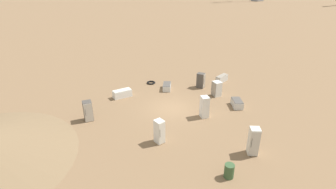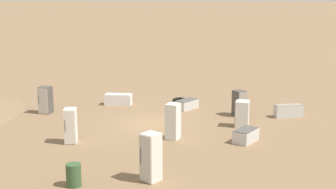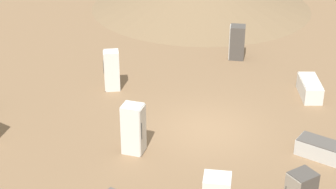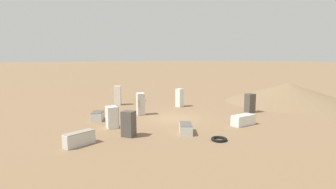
# 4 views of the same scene
# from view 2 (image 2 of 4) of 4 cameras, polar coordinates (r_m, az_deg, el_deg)

# --- Properties ---
(ground_plane) EXTENTS (1000.00, 1000.00, 0.00)m
(ground_plane) POSITION_cam_2_polar(r_m,az_deg,el_deg) (26.42, -2.07, -3.59)
(ground_plane) COLOR #846647
(discarded_fridge_0) EXTENTS (1.50, 1.69, 0.60)m
(discarded_fridge_0) POSITION_cam_2_polar(r_m,az_deg,el_deg) (29.78, 2.31, -1.19)
(discarded_fridge_0) COLOR silver
(discarded_fridge_0) RESTS_ON ground_plane
(discarded_fridge_1) EXTENTS (0.84, 0.88, 1.45)m
(discarded_fridge_1) POSITION_cam_2_polar(r_m,az_deg,el_deg) (25.98, 9.01, -2.35)
(discarded_fridge_1) COLOR white
(discarded_fridge_1) RESTS_ON ground_plane
(discarded_fridge_2) EXTENTS (0.77, 0.81, 1.64)m
(discarded_fridge_2) POSITION_cam_2_polar(r_m,az_deg,el_deg) (29.56, -14.71, -0.65)
(discarded_fridge_2) COLOR #4C4742
(discarded_fridge_2) RESTS_ON ground_plane
(discarded_fridge_3) EXTENTS (0.78, 0.87, 1.82)m
(discarded_fridge_3) POSITION_cam_2_polar(r_m,az_deg,el_deg) (23.48, 0.63, -3.29)
(discarded_fridge_3) COLOR white
(discarded_fridge_3) RESTS_ON ground_plane
(discarded_fridge_4) EXTENTS (1.76, 1.00, 0.74)m
(discarded_fridge_4) POSITION_cam_2_polar(r_m,az_deg,el_deg) (28.70, 14.46, -1.94)
(discarded_fridge_4) COLOR silver
(discarded_fridge_4) RESTS_ON ground_plane
(discarded_fridge_5) EXTENTS (0.89, 0.90, 1.92)m
(discarded_fridge_5) POSITION_cam_2_polar(r_m,az_deg,el_deg) (18.30, -2.11, -7.64)
(discarded_fridge_5) COLOR silver
(discarded_fridge_5) RESTS_ON ground_plane
(discarded_fridge_6) EXTENTS (0.91, 0.96, 1.54)m
(discarded_fridge_6) POSITION_cam_2_polar(r_m,az_deg,el_deg) (28.30, 8.70, -1.06)
(discarded_fridge_6) COLOR #4C4742
(discarded_fridge_6) RESTS_ON ground_plane
(discarded_fridge_7) EXTENTS (0.63, 0.72, 1.74)m
(discarded_fridge_7) POSITION_cam_2_polar(r_m,az_deg,el_deg) (23.31, -11.80, -3.76)
(discarded_fridge_7) COLOR white
(discarded_fridge_7) RESTS_ON ground_plane
(discarded_fridge_8) EXTENTS (1.40, 1.64, 0.65)m
(discarded_fridge_8) POSITION_cam_2_polar(r_m,az_deg,el_deg) (23.50, 9.47, -4.94)
(discarded_fridge_8) COLOR silver
(discarded_fridge_8) RESTS_ON ground_plane
(discarded_fridge_9) EXTENTS (1.76, 0.76, 0.73)m
(discarded_fridge_9) POSITION_cam_2_polar(r_m,az_deg,el_deg) (31.02, -6.08, -0.59)
(discarded_fridge_9) COLOR white
(discarded_fridge_9) RESTS_ON ground_plane
(scrap_tire) EXTENTS (0.91, 0.91, 0.16)m
(scrap_tire) POSITION_cam_2_polar(r_m,az_deg,el_deg) (32.05, 1.41, -0.63)
(scrap_tire) COLOR black
(scrap_tire) RESTS_ON ground_plane
(rusty_barrel) EXTENTS (0.58, 0.58, 0.88)m
(rusty_barrel) POSITION_cam_2_polar(r_m,az_deg,el_deg) (18.32, -11.43, -9.59)
(rusty_barrel) COLOR #385633
(rusty_barrel) RESTS_ON ground_plane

